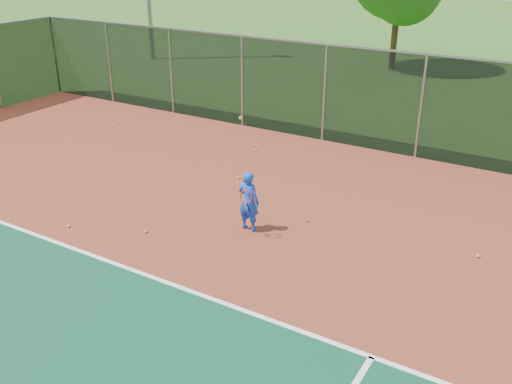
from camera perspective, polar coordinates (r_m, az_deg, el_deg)
court_apron at (r=9.34m, az=-2.77°, el=-15.58°), size 30.00×20.00×0.02m
fence_back at (r=17.01m, az=16.18°, el=8.26°), size 30.00×0.06×3.03m
tennis_player at (r=12.39m, az=-0.74°, el=-0.91°), size 0.59×0.58×2.54m
practice_ball_1 at (r=20.48m, az=-13.56°, el=6.78°), size 0.07×0.07×0.07m
practice_ball_2 at (r=12.47m, az=21.32°, el=-5.98°), size 0.07×0.07×0.07m
practice_ball_3 at (r=17.25m, az=-0.08°, el=4.19°), size 0.07×0.07×0.07m
practice_ball_4 at (r=12.77m, az=-10.94°, el=-3.87°), size 0.07×0.07×0.07m
practice_ball_5 at (r=15.30m, az=-1.76°, el=1.46°), size 0.07×0.07×0.07m
practice_ball_6 at (r=13.44m, az=-18.24°, el=-3.25°), size 0.07×0.07×0.07m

